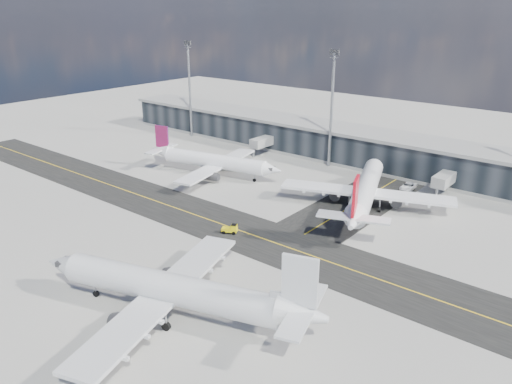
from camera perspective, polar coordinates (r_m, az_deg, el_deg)
ground at (r=93.81m, az=-7.10°, el=-3.92°), size 300.00×300.00×0.00m
taxiway_lanes at (r=98.50m, az=-1.04°, el=-2.52°), size 180.00×63.00×0.03m
terminal_concourse at (r=133.98m, az=9.93°, el=5.31°), size 152.00×19.80×8.80m
floodlight_masts at (r=125.57m, az=8.65°, el=9.76°), size 102.50×0.70×28.90m
airliner_af at (r=120.61m, az=-4.98°, el=3.55°), size 35.72×30.66×10.64m
airliner_redtail at (r=101.62m, az=12.39°, el=0.14°), size 34.26×39.63×12.13m
airliner_near at (r=66.70m, az=-9.31°, el=-10.98°), size 40.36×34.79×12.19m
baggage_tug at (r=90.12m, az=-2.88°, el=-4.23°), size 3.07×2.44×1.74m
service_van at (r=116.19m, az=17.00°, el=0.61°), size 2.74×5.58×1.52m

